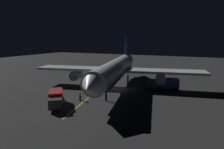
{
  "coord_description": "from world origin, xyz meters",
  "views": [
    {
      "loc": [
        -16.54,
        37.31,
        10.67
      ],
      "look_at": [
        0.0,
        2.0,
        3.5
      ],
      "focal_mm": 30.85,
      "sensor_mm": 36.0,
      "label": 1
    }
  ],
  "objects": [
    {
      "name": "ground_crew_worker",
      "position": [
        2.42,
        10.12,
        0.89
      ],
      "size": [
        0.4,
        0.4,
        1.74
      ],
      "color": "black",
      "rests_on": "ground_plane"
    },
    {
      "name": "airliner",
      "position": [
        0.13,
        -0.61,
        4.34
      ],
      "size": [
        37.38,
        37.76,
        11.77
      ],
      "color": "white",
      "rests_on": "ground_plane"
    },
    {
      "name": "baggage_truck",
      "position": [
        4.33,
        14.13,
        1.25
      ],
      "size": [
        5.36,
        5.92,
        2.43
      ],
      "color": "maroon",
      "rests_on": "ground_plane"
    },
    {
      "name": "ground_plane",
      "position": [
        0.0,
        0.0,
        -0.1
      ],
      "size": [
        180.0,
        180.0,
        0.2
      ],
      "primitive_type": "cube",
      "color": "#2B2B2B"
    },
    {
      "name": "traffic_cone_far",
      "position": [
        -2.54,
        3.51,
        0.25
      ],
      "size": [
        0.5,
        0.5,
        0.55
      ],
      "color": "#EA590F",
      "rests_on": "ground_plane"
    },
    {
      "name": "apron_guide_stripe",
      "position": [
        2.82,
        4.0,
        0.0
      ],
      "size": [
        6.08,
        28.05,
        0.01
      ],
      "primitive_type": "cube",
      "rotation": [
        0.0,
        0.0,
        0.21
      ],
      "color": "gold",
      "rests_on": "ground_plane"
    },
    {
      "name": "traffic_cone_near_right",
      "position": [
        5.15,
        11.23,
        0.25
      ],
      "size": [
        0.5,
        0.5,
        0.55
      ],
      "color": "#EA590F",
      "rests_on": "ground_plane"
    },
    {
      "name": "traffic_cone_near_left",
      "position": [
        -5.3,
        5.25,
        0.25
      ],
      "size": [
        0.5,
        0.5,
        0.55
      ],
      "color": "#EA590F",
      "rests_on": "ground_plane"
    },
    {
      "name": "catering_truck",
      "position": [
        -9.67,
        -3.3,
        1.31
      ],
      "size": [
        6.9,
        3.84,
        2.54
      ],
      "color": "navy",
      "rests_on": "ground_plane"
    },
    {
      "name": "traffic_cone_under_wing",
      "position": [
        -5.35,
        9.2,
        0.25
      ],
      "size": [
        0.5,
        0.5,
        0.55
      ],
      "color": "#EA590F",
      "rests_on": "ground_plane"
    }
  ]
}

